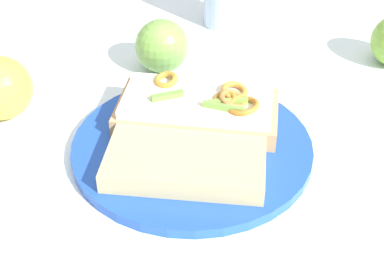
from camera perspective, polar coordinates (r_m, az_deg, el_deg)
name	(u,v)px	position (r m, az deg, el deg)	size (l,w,h in m)	color
ground_plane	(192,151)	(0.65, 0.00, -2.27)	(2.00, 2.00, 0.00)	silver
plate	(192,146)	(0.64, 0.00, -1.86)	(0.27, 0.27, 0.01)	#214CB6
sandwich	(199,108)	(0.66, 0.68, 1.98)	(0.20, 0.20, 0.05)	tan
bread_slice_side	(186,159)	(0.60, -0.60, -3.13)	(0.17, 0.10, 0.02)	tan
apple_2	(0,88)	(0.72, -18.65, 3.81)	(0.08, 0.08, 0.08)	gold
apple_3	(162,46)	(0.78, -3.05, 8.21)	(0.07, 0.07, 0.07)	#74A545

